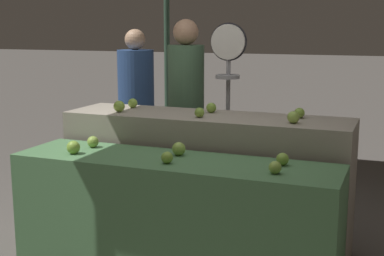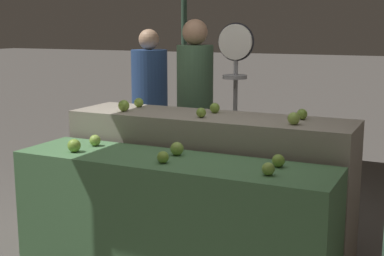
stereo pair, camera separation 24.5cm
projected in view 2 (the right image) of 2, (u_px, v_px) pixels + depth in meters
name	position (u px, v px, depth m)	size (l,w,h in m)	color
display_counter_front	(171.00, 220.00, 3.46)	(2.11, 0.55, 0.82)	#4C7A4C
display_counter_back	(208.00, 182.00, 3.97)	(2.11, 0.55, 1.01)	gray
apple_front_0	(74.00, 146.00, 3.57)	(0.09, 0.09, 0.09)	#84AD3D
apple_front_1	(163.00, 157.00, 3.28)	(0.07, 0.07, 0.07)	#84AD3D
apple_front_2	(268.00, 169.00, 3.01)	(0.07, 0.07, 0.07)	#8EB247
apple_front_3	(95.00, 140.00, 3.75)	(0.08, 0.08, 0.08)	#8EB247
apple_front_4	(177.00, 149.00, 3.48)	(0.09, 0.09, 0.09)	#8EB247
apple_front_5	(278.00, 161.00, 3.19)	(0.08, 0.08, 0.08)	#84AD3D
apple_back_0	(124.00, 106.00, 4.05)	(0.09, 0.09, 0.09)	#84AD3D
apple_back_1	(201.00, 113.00, 3.77)	(0.07, 0.07, 0.07)	#7AA338
apple_back_2	(294.00, 118.00, 3.49)	(0.08, 0.08, 0.08)	#8EB247
apple_back_3	(139.00, 103.00, 4.26)	(0.08, 0.08, 0.08)	#84AD3D
apple_back_4	(214.00, 108.00, 3.97)	(0.08, 0.08, 0.08)	#7AA338
apple_back_5	(302.00, 114.00, 3.69)	(0.07, 0.07, 0.07)	#7AA338
produce_scale	(235.00, 77.00, 4.39)	(0.31, 0.20, 1.68)	#99999E
person_vendor_at_scale	(195.00, 100.00, 4.76)	(0.38, 0.38, 1.71)	#2D2D38
person_customer_left	(150.00, 96.00, 5.64)	(0.45, 0.45, 1.62)	#2D2D38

